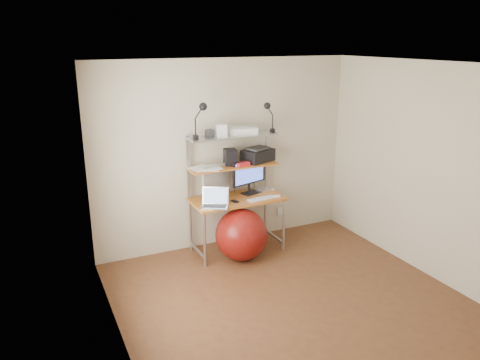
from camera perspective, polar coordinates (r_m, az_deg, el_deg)
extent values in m
plane|color=brown|center=(5.25, 6.51, -14.60)|extent=(3.60, 3.60, 0.00)
plane|color=white|center=(4.48, 7.60, 13.79)|extent=(3.60, 3.60, 0.00)
plane|color=beige|center=(6.25, -1.75, 3.19)|extent=(3.60, 0.00, 3.60)
plane|color=beige|center=(3.45, 23.27, -10.04)|extent=(3.60, 0.00, 3.60)
plane|color=beige|center=(4.10, -14.93, -4.91)|extent=(0.00, 3.60, 3.60)
plane|color=beige|center=(5.85, 22.15, 0.95)|extent=(0.00, 3.60, 3.60)
cube|color=#C96F27|center=(6.09, -0.36, -2.35)|extent=(1.20, 0.60, 0.03)
cylinder|color=#ADAEB2|center=(5.80, -4.32, -7.35)|extent=(0.04, 0.04, 0.71)
cylinder|color=#ADAEB2|center=(6.25, -6.05, -5.55)|extent=(0.04, 0.04, 0.71)
cylinder|color=#ADAEB2|center=(6.25, 5.35, -5.53)|extent=(0.04, 0.04, 0.71)
cylinder|color=#ADAEB2|center=(6.67, 3.09, -4.00)|extent=(0.04, 0.04, 0.71)
cube|color=#ADAEB2|center=(5.99, -6.37, 1.48)|extent=(0.03, 0.04, 0.84)
cube|color=#ADAEB2|center=(6.43, 3.28, 2.64)|extent=(0.03, 0.04, 0.84)
cube|color=#C96F27|center=(6.08, -0.88, 1.72)|extent=(1.18, 0.34, 0.02)
cube|color=#ADAEB2|center=(5.98, -0.90, 5.41)|extent=(1.18, 0.34, 0.02)
cube|color=silver|center=(6.89, 4.88, -3.82)|extent=(0.08, 0.01, 0.12)
cube|color=#ABABB0|center=(6.05, -2.85, -2.25)|extent=(0.23, 0.21, 0.01)
cylinder|color=#ABABB0|center=(6.05, -2.94, -1.64)|extent=(0.03, 0.03, 0.11)
cube|color=#ABABB0|center=(5.99, -2.97, 0.31)|extent=(0.42, 0.17, 0.32)
plane|color=silver|center=(5.97, -2.90, 0.27)|extent=(0.37, 0.13, 0.39)
cube|color=black|center=(6.25, 1.18, -1.61)|extent=(0.23, 0.20, 0.01)
cylinder|color=black|center=(6.24, 1.10, -0.97)|extent=(0.03, 0.03, 0.12)
cube|color=black|center=(6.18, 1.12, 1.00)|extent=(0.53, 0.18, 0.33)
plane|color=#4562EA|center=(6.16, 1.19, 0.96)|extent=(0.47, 0.13, 0.49)
cube|color=silver|center=(5.77, -3.09, -3.24)|extent=(0.40, 0.36, 0.02)
cube|color=#2F2F32|center=(5.77, -3.10, -3.14)|extent=(0.31, 0.26, 0.00)
cube|color=silver|center=(5.84, -2.98, -1.81)|extent=(0.32, 0.22, 0.21)
plane|color=#7EA0D2|center=(5.84, -2.98, -1.81)|extent=(0.30, 0.21, 0.29)
cube|color=silver|center=(6.05, 2.62, -2.28)|extent=(0.39, 0.14, 0.01)
cube|color=silver|center=(6.14, 4.50, -1.96)|extent=(0.09, 0.07, 0.02)
cube|color=silver|center=(6.36, 2.83, -1.16)|extent=(0.27, 0.27, 0.04)
cube|color=black|center=(5.95, -0.64, -2.61)|extent=(0.08, 0.12, 0.01)
cube|color=black|center=(6.25, 2.20, 3.02)|extent=(0.47, 0.39, 0.16)
cube|color=#2F2F32|center=(6.23, 2.21, 3.89)|extent=(0.33, 0.28, 0.03)
cube|color=black|center=(6.05, -1.19, 2.82)|extent=(0.16, 0.16, 0.22)
cube|color=red|center=(6.03, 0.27, 1.96)|extent=(0.20, 0.15, 0.05)
cube|color=silver|center=(6.06, 0.33, 6.06)|extent=(0.41, 0.33, 0.08)
cube|color=#ABABB0|center=(6.05, 0.34, 6.51)|extent=(0.35, 0.26, 0.01)
cube|color=silver|center=(5.88, -2.27, 6.06)|extent=(0.15, 0.14, 0.15)
cube|color=#2F2F32|center=(5.87, -3.72, 5.72)|extent=(0.11, 0.11, 0.09)
cube|color=black|center=(5.72, -5.42, 5.20)|extent=(0.05, 0.07, 0.05)
cylinder|color=black|center=(5.70, -5.46, 6.44)|extent=(0.02, 0.02, 0.20)
sphere|color=black|center=(5.68, -4.53, 8.91)|extent=(0.10, 0.10, 0.10)
cube|color=black|center=(6.15, 3.98, 6.04)|extent=(0.05, 0.06, 0.05)
cylinder|color=black|center=(6.13, 4.00, 7.07)|extent=(0.02, 0.02, 0.18)
sphere|color=black|center=(6.05, 3.34, 9.02)|extent=(0.09, 0.09, 0.09)
sphere|color=maroon|center=(5.99, 0.17, -6.69)|extent=(0.67, 0.67, 0.67)
cube|color=white|center=(5.92, -5.00, 1.38)|extent=(0.28, 0.33, 0.00)
cube|color=white|center=(5.90, -3.61, 1.40)|extent=(0.29, 0.33, 0.00)
cube|color=white|center=(5.94, -3.41, 1.56)|extent=(0.22, 0.29, 0.00)
cube|color=white|center=(5.92, -4.38, 1.54)|extent=(0.30, 0.34, 0.00)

